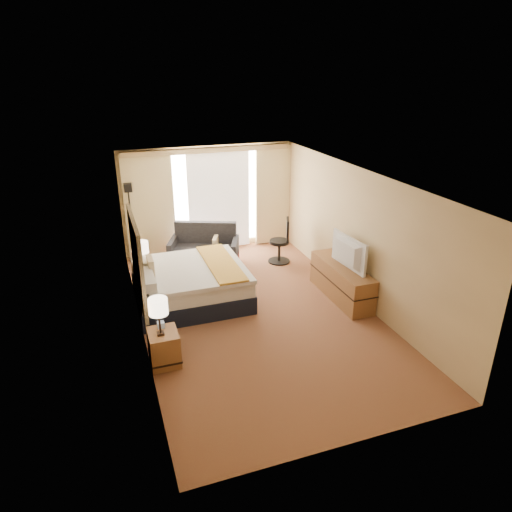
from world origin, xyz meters
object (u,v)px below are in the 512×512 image
object	(u,v)px
loveseat	(205,252)
desk_chair	(282,243)
television	(344,253)
lamp_left	(158,307)
lamp_right	(142,248)
nightstand_left	(164,348)
nightstand_right	(145,282)
bed	(190,284)
floor_lamp	(130,207)
media_dresser	(341,281)

from	to	relation	value
loveseat	desk_chair	size ratio (longest dim) A/B	1.64
desk_chair	television	size ratio (longest dim) A/B	0.99
lamp_left	lamp_right	xyz separation A→B (m)	(0.04, 2.61, -0.03)
nightstand_left	nightstand_right	distance (m)	2.50
nightstand_left	loveseat	distance (m)	3.84
nightstand_right	bed	distance (m)	1.01
loveseat	lamp_right	bearing A→B (deg)	-124.17
nightstand_right	floor_lamp	bearing A→B (deg)	90.93
nightstand_right	media_dresser	bearing A→B (deg)	-21.40
nightstand_left	bed	xyz separation A→B (m)	(0.81, 1.90, 0.10)
media_dresser	desk_chair	bearing A→B (deg)	101.98
nightstand_right	loveseat	size ratio (longest dim) A/B	0.31
nightstand_left	lamp_left	world-z (taller)	lamp_left
media_dresser	floor_lamp	bearing A→B (deg)	138.50
loveseat	floor_lamp	bearing A→B (deg)	174.34
media_dresser	loveseat	xyz separation A→B (m)	(-2.21, 2.49, -0.03)
nightstand_right	desk_chair	world-z (taller)	desk_chair
loveseat	television	bearing A→B (deg)	-27.86
lamp_right	loveseat	bearing A→B (deg)	33.49
bed	television	distance (m)	3.06
loveseat	lamp_right	world-z (taller)	lamp_right
loveseat	television	distance (m)	3.44
nightstand_left	loveseat	size ratio (longest dim) A/B	0.31
lamp_right	nightstand_left	bearing A→B (deg)	-90.10
nightstand_right	media_dresser	size ratio (longest dim) A/B	0.31
nightstand_right	loveseat	distance (m)	1.82
desk_chair	lamp_left	world-z (taller)	lamp_left
floor_lamp	lamp_right	world-z (taller)	floor_lamp
bed	desk_chair	distance (m)	2.74
nightstand_left	desk_chair	xyz separation A→B (m)	(3.26, 3.13, 0.20)
floor_lamp	television	size ratio (longest dim) A/B	1.75
nightstand_left	television	xyz separation A→B (m)	(3.65, 0.95, 0.74)
media_dresser	loveseat	distance (m)	3.33
nightstand_left	nightstand_right	xyz separation A→B (m)	(0.00, 2.50, 0.00)
bed	loveseat	bearing A→B (deg)	67.39
bed	loveseat	xyz separation A→B (m)	(0.68, 1.64, -0.05)
nightstand_right	television	xyz separation A→B (m)	(3.65, -1.55, 0.74)
media_dresser	lamp_right	size ratio (longest dim) A/B	3.14
bed	floor_lamp	world-z (taller)	floor_lamp
nightstand_left	media_dresser	distance (m)	3.85
lamp_left	loveseat	bearing A→B (deg)	66.93
media_dresser	lamp_right	xyz separation A→B (m)	(-3.70, 1.51, 0.64)
bed	desk_chair	xyz separation A→B (m)	(2.45, 1.23, 0.10)
lamp_left	floor_lamp	bearing A→B (deg)	89.90
nightstand_left	nightstand_right	bearing A→B (deg)	90.00
desk_chair	lamp_left	size ratio (longest dim) A/B	1.75
loveseat	desk_chair	bearing A→B (deg)	9.20
nightstand_right	bed	xyz separation A→B (m)	(0.81, -0.60, 0.10)
nightstand_right	lamp_left	world-z (taller)	lamp_left
loveseat	lamp_left	world-z (taller)	lamp_left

